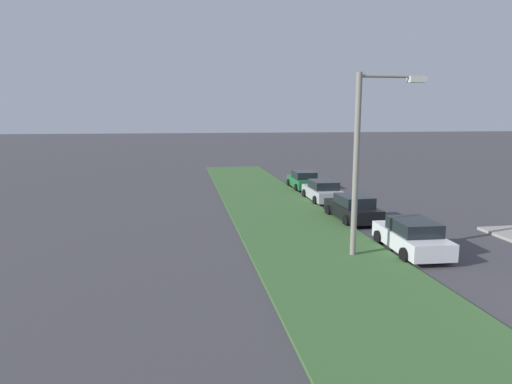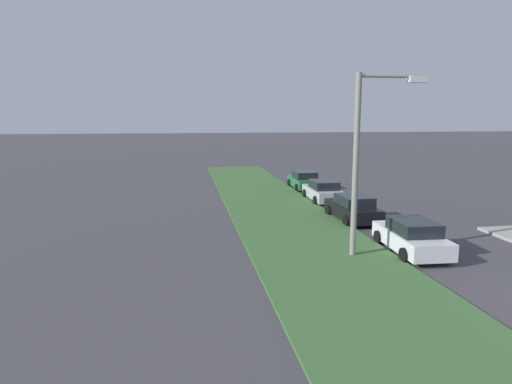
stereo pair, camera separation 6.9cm
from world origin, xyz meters
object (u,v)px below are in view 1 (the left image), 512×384
object	(u,v)px
parked_car_black	(353,208)
streetlight	(365,152)
parked_car_silver	(323,191)
parked_car_green	(304,180)
parked_car_white	(412,237)

from	to	relation	value
parked_car_black	streetlight	bearing A→B (deg)	159.57
parked_car_silver	streetlight	size ratio (longest dim) A/B	0.58
parked_car_green	streetlight	bearing A→B (deg)	173.10
parked_car_white	parked_car_black	xyz separation A→B (m)	(6.07, 0.25, 0.00)
parked_car_green	streetlight	world-z (taller)	streetlight
parked_car_white	parked_car_silver	bearing A→B (deg)	3.40
parked_car_black	streetlight	size ratio (longest dim) A/B	0.58
parked_car_black	parked_car_green	bearing A→B (deg)	-3.01
parked_car_black	parked_car_silver	xyz separation A→B (m)	(5.79, -0.11, 0.00)
parked_car_white	streetlight	world-z (taller)	streetlight
parked_car_black	parked_car_silver	bearing A→B (deg)	-2.93
parked_car_black	parked_car_green	world-z (taller)	same
parked_car_white	parked_car_black	distance (m)	6.07
streetlight	parked_car_green	bearing A→B (deg)	-7.65
parked_car_white	streetlight	xyz separation A→B (m)	(-0.17, 2.35, 3.67)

